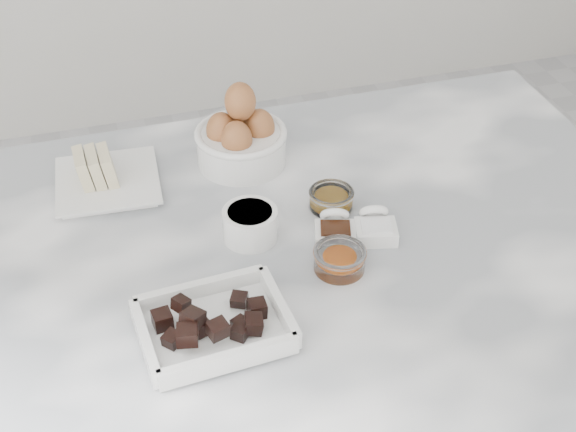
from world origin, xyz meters
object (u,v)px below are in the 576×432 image
(vanilla_spoon, at_px, (335,229))
(honey_bowl, at_px, (331,199))
(sugar_ramekin, at_px, (250,223))
(chocolate_dish, at_px, (214,323))
(zest_bowl, at_px, (340,259))
(egg_bowl, at_px, (241,137))
(butter_plate, at_px, (105,176))
(salt_spoon, at_px, (375,227))

(vanilla_spoon, bearing_deg, honey_bowl, 75.23)
(sugar_ramekin, bearing_deg, vanilla_spoon, -16.83)
(chocolate_dish, relative_size, zest_bowl, 2.60)
(sugar_ramekin, relative_size, egg_bowl, 0.53)
(butter_plate, height_order, vanilla_spoon, butter_plate)
(egg_bowl, height_order, honey_bowl, egg_bowl)
(chocolate_dish, relative_size, egg_bowl, 1.30)
(chocolate_dish, bearing_deg, egg_bowl, 70.84)
(egg_bowl, relative_size, vanilla_spoon, 1.82)
(sugar_ramekin, height_order, vanilla_spoon, sugar_ramekin)
(chocolate_dish, height_order, egg_bowl, egg_bowl)
(butter_plate, bearing_deg, egg_bowl, 1.73)
(salt_spoon, bearing_deg, egg_bowl, 120.26)
(salt_spoon, bearing_deg, sugar_ramekin, 165.07)
(chocolate_dish, height_order, salt_spoon, chocolate_dish)
(chocolate_dish, relative_size, butter_plate, 1.15)
(vanilla_spoon, bearing_deg, salt_spoon, -10.98)
(sugar_ramekin, xyz_separation_m, salt_spoon, (0.18, -0.05, -0.01))
(sugar_ramekin, relative_size, honey_bowl, 1.15)
(egg_bowl, relative_size, salt_spoon, 1.82)
(sugar_ramekin, distance_m, egg_bowl, 0.20)
(zest_bowl, bearing_deg, butter_plate, 134.98)
(chocolate_dish, relative_size, honey_bowl, 2.81)
(butter_plate, distance_m, salt_spoon, 0.44)
(butter_plate, bearing_deg, zest_bowl, -45.02)
(butter_plate, relative_size, egg_bowl, 1.12)
(sugar_ramekin, height_order, salt_spoon, sugar_ramekin)
(butter_plate, distance_m, zest_bowl, 0.41)
(egg_bowl, xyz_separation_m, salt_spoon, (0.14, -0.24, -0.03))
(butter_plate, bearing_deg, salt_spoon, -32.80)
(egg_bowl, bearing_deg, butter_plate, -178.27)
(vanilla_spoon, bearing_deg, butter_plate, 143.86)
(sugar_ramekin, xyz_separation_m, honey_bowl, (0.14, 0.04, -0.01))
(egg_bowl, relative_size, zest_bowl, 2.01)
(butter_plate, height_order, honey_bowl, butter_plate)
(zest_bowl, distance_m, salt_spoon, 0.09)
(zest_bowl, bearing_deg, chocolate_dish, -159.12)
(butter_plate, distance_m, sugar_ramekin, 0.27)
(sugar_ramekin, distance_m, zest_bowl, 0.15)
(chocolate_dish, bearing_deg, salt_spoon, 25.59)
(butter_plate, distance_m, vanilla_spoon, 0.38)
(butter_plate, xyz_separation_m, sugar_ramekin, (0.19, -0.19, 0.00))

